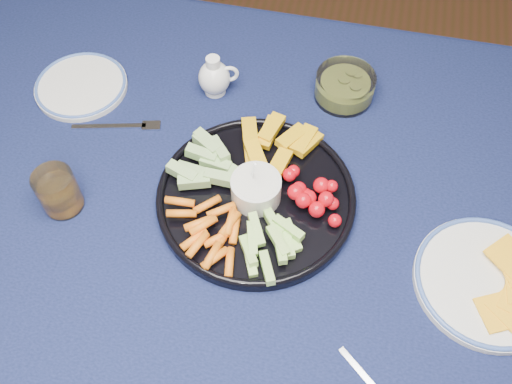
% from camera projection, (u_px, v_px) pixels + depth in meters
% --- Properties ---
extents(dining_table, '(1.67, 1.07, 0.75)m').
position_uv_depth(dining_table, '(197.00, 246.00, 0.99)').
color(dining_table, '#522C1B').
rests_on(dining_table, ground).
extents(crudite_platter, '(0.33, 0.33, 0.10)m').
position_uv_depth(crudite_platter, '(255.00, 195.00, 0.92)').
color(crudite_platter, black).
rests_on(crudite_platter, dining_table).
extents(creamer_pitcher, '(0.07, 0.06, 0.08)m').
position_uv_depth(creamer_pitcher, '(215.00, 77.00, 1.05)').
color(creamer_pitcher, white).
rests_on(creamer_pitcher, dining_table).
extents(pickle_bowl, '(0.11, 0.11, 0.05)m').
position_uv_depth(pickle_bowl, '(345.00, 87.00, 1.05)').
color(pickle_bowl, white).
rests_on(pickle_bowl, dining_table).
extents(cheese_plate, '(0.22, 0.22, 0.03)m').
position_uv_depth(cheese_plate, '(488.00, 280.00, 0.85)').
color(cheese_plate, silver).
rests_on(cheese_plate, dining_table).
extents(juice_tumbler, '(0.07, 0.07, 0.08)m').
position_uv_depth(juice_tumbler, '(59.00, 193.00, 0.91)').
color(juice_tumbler, white).
rests_on(juice_tumbler, dining_table).
extents(fork_left, '(0.16, 0.05, 0.00)m').
position_uv_depth(fork_left, '(124.00, 126.00, 1.03)').
color(fork_left, silver).
rests_on(fork_left, dining_table).
extents(side_plate_extra, '(0.17, 0.17, 0.01)m').
position_uv_depth(side_plate_extra, '(81.00, 86.00, 1.07)').
color(side_plate_extra, silver).
rests_on(side_plate_extra, dining_table).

